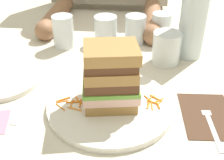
{
  "coord_description": "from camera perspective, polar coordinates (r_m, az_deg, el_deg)",
  "views": [
    {
      "loc": [
        0.08,
        -0.55,
        0.41
      ],
      "look_at": [
        0.02,
        0.0,
        0.05
      ],
      "focal_mm": 47.74,
      "sensor_mm": 36.0,
      "label": 1
    }
  ],
  "objects": [
    {
      "name": "ground_plane",
      "position": [
        0.69,
        -1.51,
        -3.95
      ],
      "size": [
        3.0,
        3.0,
        0.0
      ],
      "primitive_type": "plane",
      "color": "beige"
    },
    {
      "name": "main_plate",
      "position": [
        0.66,
        -0.28,
        -4.85
      ],
      "size": [
        0.28,
        0.28,
        0.01
      ],
      "primitive_type": "cylinder",
      "color": "white",
      "rests_on": "ground_plane"
    },
    {
      "name": "sandwich",
      "position": [
        0.62,
        -0.27,
        0.68
      ],
      "size": [
        0.13,
        0.12,
        0.14
      ],
      "color": "#A87A42",
      "rests_on": "main_plate"
    },
    {
      "name": "carrot_shred_0",
      "position": [
        0.66,
        -6.59,
        -4.19
      ],
      "size": [
        0.03,
        0.01,
        0.0
      ],
      "primitive_type": "cylinder",
      "rotation": [
        0.0,
        1.57,
        6.02
      ],
      "color": "orange",
      "rests_on": "main_plate"
    },
    {
      "name": "carrot_shred_1",
      "position": [
        0.67,
        -9.42,
        -4.06
      ],
      "size": [
        0.02,
        0.01,
        0.0
      ],
      "primitive_type": "cylinder",
      "rotation": [
        0.0,
        1.57,
        3.55
      ],
      "color": "orange",
      "rests_on": "main_plate"
    },
    {
      "name": "carrot_shred_2",
      "position": [
        0.64,
        -7.17,
        -5.49
      ],
      "size": [
        0.03,
        0.01,
        0.0
      ],
      "primitive_type": "cylinder",
      "rotation": [
        0.0,
        1.57,
        6.03
      ],
      "color": "orange",
      "rests_on": "main_plate"
    },
    {
      "name": "carrot_shred_3",
      "position": [
        0.66,
        -7.67,
        -4.24
      ],
      "size": [
        0.03,
        0.01,
        0.0
      ],
      "primitive_type": "cylinder",
      "rotation": [
        0.0,
        1.57,
        0.16
      ],
      "color": "orange",
      "rests_on": "main_plate"
    },
    {
      "name": "carrot_shred_4",
      "position": [
        0.65,
        -9.87,
        -5.1
      ],
      "size": [
        0.03,
        0.02,
        0.0
      ],
      "primitive_type": "cylinder",
      "rotation": [
        0.0,
        1.57,
        2.44
      ],
      "color": "orange",
      "rests_on": "main_plate"
    },
    {
      "name": "carrot_shred_5",
      "position": [
        0.67,
        -6.63,
        -3.67
      ],
      "size": [
        0.01,
        0.02,
        0.0
      ],
      "primitive_type": "cylinder",
      "rotation": [
        0.0,
        1.57,
        5.29
      ],
      "color": "orange",
      "rests_on": "main_plate"
    },
    {
      "name": "carrot_shred_6",
      "position": [
        0.67,
        -9.31,
        -3.67
      ],
      "size": [
        0.03,
        0.02,
        0.0
      ],
      "primitive_type": "cylinder",
      "rotation": [
        0.0,
        1.57,
        0.6
      ],
      "color": "orange",
      "rests_on": "main_plate"
    },
    {
      "name": "carrot_shred_7",
      "position": [
        0.66,
        -7.75,
        -4.57
      ],
      "size": [
        0.0,
        0.02,
        0.0
      ],
      "primitive_type": "cylinder",
      "rotation": [
        0.0,
        1.57,
        1.62
      ],
      "color": "orange",
      "rests_on": "main_plate"
    },
    {
      "name": "carrot_shred_8",
      "position": [
        0.65,
        -6.08,
        -4.46
      ],
      "size": [
        0.01,
        0.03,
        0.0
      ],
      "primitive_type": "cylinder",
      "rotation": [
        0.0,
        1.57,
        4.79
      ],
      "color": "orange",
      "rests_on": "main_plate"
    },
    {
      "name": "carrot_shred_9",
      "position": [
        0.66,
        7.86,
        -4.24
      ],
      "size": [
        0.02,
        0.01,
        0.0
      ],
      "primitive_type": "cylinder",
      "rotation": [
        0.0,
        1.57,
        2.69
      ],
      "color": "orange",
      "rests_on": "main_plate"
    },
    {
      "name": "carrot_shred_10",
      "position": [
        0.68,
        8.41,
        -3.29
      ],
      "size": [
        0.03,
        0.02,
        0.0
      ],
      "primitive_type": "cylinder",
      "rotation": [
        0.0,
        1.57,
        2.46
      ],
      "color": "orange",
      "rests_on": "main_plate"
    },
    {
      "name": "carrot_shred_11",
      "position": [
        0.65,
        6.97,
        -4.9
      ],
      "size": [
        0.01,
        0.02,
        0.0
      ],
      "primitive_type": "cylinder",
      "rotation": [
        0.0,
        1.57,
        1.32
      ],
      "color": "orange",
      "rests_on": "main_plate"
    },
    {
      "name": "carrot_shred_12",
      "position": [
        0.67,
        7.41,
        -3.5
      ],
      "size": [
        0.02,
        0.02,
        0.0
      ],
      "primitive_type": "cylinder",
      "rotation": [
        0.0,
        1.57,
        4.1
      ],
      "color": "orange",
      "rests_on": "main_plate"
    },
    {
      "name": "carrot_shred_13",
      "position": [
        0.66,
        9.06,
        -4.38
      ],
      "size": [
        0.01,
        0.02,
        0.0
      ],
      "primitive_type": "cylinder",
      "rotation": [
        0.0,
        1.57,
        1.21
      ],
      "color": "orange",
      "rests_on": "main_plate"
    },
    {
      "name": "carrot_shred_14",
      "position": [
        0.67,
        7.03,
        -3.67
      ],
      "size": [
        0.02,
        0.03,
        0.0
      ],
      "primitive_type": "cylinder",
      "rotation": [
        0.0,
        1.57,
        2.22
      ],
      "color": "orange",
      "rests_on": "main_plate"
    },
    {
      "name": "carrot_shred_15",
      "position": [
        0.65,
        6.9,
        -4.68
      ],
      "size": [
        0.0,
        0.02,
        0.0
      ],
      "primitive_type": "cylinder",
      "rotation": [
        0.0,
        1.57,
        4.72
      ],
      "color": "orange",
      "rests_on": "main_plate"
    },
    {
      "name": "carrot_shred_16",
      "position": [
        0.65,
        7.66,
        -4.99
      ],
      "size": [
        0.0,
        0.03,
        0.0
      ],
      "primitive_type": "cylinder",
      "rotation": [
        0.0,
        1.57,
        4.78
      ],
      "color": "orange",
      "rests_on": "main_plate"
    },
    {
      "name": "carrot_shred_17",
      "position": [
        0.65,
        8.8,
        -4.77
      ],
      "size": [
        0.01,
        0.02,
        0.0
      ],
      "primitive_type": "cylinder",
      "rotation": [
        0.0,
        1.57,
        1.83
      ],
      "color": "orange",
      "rests_on": "main_plate"
    },
    {
      "name": "carrot_shred_18",
      "position": [
        0.67,
        8.94,
        -3.89
      ],
      "size": [
        0.02,
        0.02,
        0.0
      ],
      "primitive_type": "cylinder",
      "rotation": [
        0.0,
        1.57,
        0.75
      ],
      "color": "orange",
      "rests_on": "main_plate"
    },
    {
      "name": "napkin_dark",
      "position": [
        0.67,
        17.8,
        -6.39
      ],
      "size": [
        0.12,
        0.16,
        0.0
      ],
      "primitive_type": "cube",
      "rotation": [
        0.0,
        0.0,
        0.06
      ],
      "color": "#4C3323",
      "rests_on": "ground_plane"
    },
    {
      "name": "fork",
      "position": [
        0.66,
        18.31,
        -7.4
      ],
      "size": [
        0.03,
        0.17,
        0.0
      ],
      "color": "silver",
      "rests_on": "napkin_dark"
    },
    {
      "name": "knife",
      "position": [
        0.71,
        -14.71,
        -3.46
      ],
      "size": [
        0.04,
        0.2,
        0.0
      ],
      "color": "silver",
      "rests_on": "ground_plane"
    },
    {
      "name": "juice_glass",
      "position": [
        0.83,
        10.33,
        5.72
      ],
      "size": [
        0.08,
        0.08,
        0.09
      ],
      "color": "white",
      "rests_on": "ground_plane"
    },
    {
      "name": "water_bottle",
      "position": [
        0.85,
        15.57,
        12.83
      ],
      "size": [
        0.07,
        0.07,
        0.31
      ],
      "color": "silver",
      "rests_on": "ground_plane"
    },
    {
      "name": "empty_tumbler_0",
      "position": [
        0.92,
        -9.31,
        9.13
      ],
      "size": [
        0.06,
        0.06,
        0.1
      ],
      "primitive_type": "cylinder",
      "color": "silver",
      "rests_on": "ground_plane"
    },
    {
      "name": "empty_tumbler_1",
      "position": [
        0.93,
        -1.24,
        9.58
      ],
      "size": [
        0.07,
        0.07,
        0.09
      ],
      "primitive_type": "cylinder",
      "color": "silver",
      "rests_on": "ground_plane"
    },
    {
      "name": "empty_tumbler_2",
      "position": [
        0.94,
        4.49,
        9.72
      ],
      "size": [
        0.06,
        0.06,
        0.09
      ],
      "primitive_type": "cylinder",
      "color": "silver",
      "rests_on": "ground_plane"
    },
    {
      "name": "empty_tumbler_3",
      "position": [
        0.98,
        9.44,
        10.21
      ],
      "size": [
        0.06,
        0.06,
        0.08
      ],
      "primitive_type": "cylinder",
      "color": "silver",
      "rests_on": "ground_plane"
    },
    {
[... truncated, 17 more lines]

